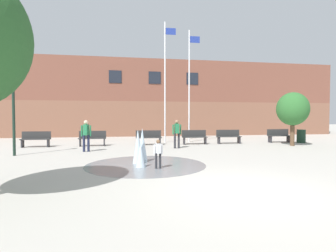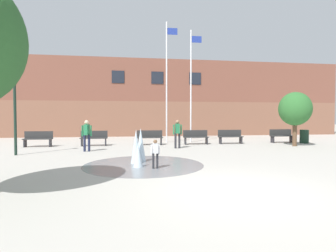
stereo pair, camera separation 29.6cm
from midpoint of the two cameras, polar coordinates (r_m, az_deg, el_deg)
name	(u,v)px [view 1 (the left image)]	position (r m, az deg, el deg)	size (l,w,h in m)	color
ground_plane	(243,190)	(6.62, 14.70, -13.39)	(100.00, 100.00, 0.00)	#B2ADA3
library_building	(151,100)	(26.86, -3.98, 5.74)	(36.00, 6.05, 7.05)	brown
splash_fountain	(141,151)	(9.91, -6.65, -5.44)	(4.38, 4.38, 1.32)	gray
park_bench_far_left	(36,139)	(17.14, -27.28, -2.50)	(1.60, 0.44, 0.91)	#28282D
park_bench_left_of_flagpoles	(92,138)	(16.51, -16.62, -2.53)	(1.60, 0.44, 0.91)	#28282D
park_bench_center	(149,137)	(16.46, -4.74, -2.47)	(1.60, 0.44, 0.91)	#28282D
park_bench_under_right_flagpole	(194,137)	(16.89, 5.28, -2.36)	(1.60, 0.44, 0.91)	#28282D
park_bench_near_trashcan	(229,136)	(17.69, 12.58, -2.20)	(1.60, 0.44, 0.91)	#28282D
park_bench_far_right	(279,135)	(19.58, 22.58, -1.91)	(1.60, 0.44, 0.91)	#28282D
adult_in_red	(86,133)	(13.85, -17.99, -1.51)	(0.50, 0.38, 1.59)	#1E233D
adult_watching	(177,132)	(14.62, 1.35, -1.24)	(0.50, 0.35, 1.59)	#28282D
child_running	(158,152)	(8.90, -3.12, -5.58)	(0.31, 0.24, 0.99)	#28282D
flagpole_left	(165,79)	(18.22, -1.05, 10.22)	(0.80, 0.10, 8.24)	silver
flagpole_right	(190,83)	(18.52, 4.26, 9.33)	(0.80, 0.10, 7.76)	silver
lamp_post_left_lane	(13,97)	(13.79, -31.16, 5.47)	(0.32, 0.32, 4.10)	#192D23
trash_can	(301,136)	(19.86, 26.62, -2.00)	(0.56, 0.56, 0.90)	#193323
street_tree_near_building	(293,109)	(17.54, 25.07, 3.34)	(1.89, 1.89, 3.25)	brown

